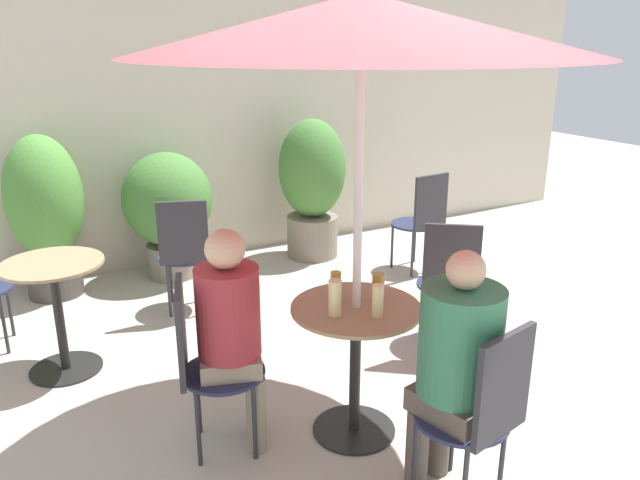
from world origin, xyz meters
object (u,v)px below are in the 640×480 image
at_px(bistro_chair_1, 483,406).
at_px(umbrella, 362,26).
at_px(bistro_chair_0, 202,355).
at_px(beer_glass_0, 378,287).
at_px(beer_glass_1, 336,285).
at_px(bistro_chair_2, 423,215).
at_px(potted_plant_1, 168,206).
at_px(seated_person_0, 231,322).
at_px(bistro_chair_4, 450,275).
at_px(potted_plant_0, 45,209).
at_px(beer_glass_3, 378,301).
at_px(potted_plant_2, 312,183).
at_px(bistro_chair_5, 185,247).
at_px(seated_person_1, 456,358).
at_px(cafe_table_far, 57,299).
at_px(beer_glass_2, 335,298).
at_px(cafe_table_near, 355,345).

relative_size(bistro_chair_1, umbrella, 0.41).
height_order(bistro_chair_0, beer_glass_0, bistro_chair_0).
bearing_deg(beer_glass_1, bistro_chair_1, -77.13).
distance_m(bistro_chair_2, potted_plant_1, 2.29).
bearing_deg(seated_person_0, bistro_chair_1, -123.58).
xyz_separation_m(bistro_chair_4, potted_plant_0, (-2.29, 2.34, 0.19)).
bearing_deg(seated_person_0, beer_glass_3, -100.27).
bearing_deg(potted_plant_2, bistro_chair_5, -153.28).
height_order(bistro_chair_1, potted_plant_1, potted_plant_1).
bearing_deg(seated_person_1, cafe_table_far, -67.46).
distance_m(bistro_chair_1, beer_glass_2, 0.87).
bearing_deg(beer_glass_1, bistro_chair_5, 99.77).
distance_m(seated_person_0, beer_glass_2, 0.54).
height_order(bistro_chair_4, potted_plant_0, potted_plant_0).
height_order(cafe_table_far, bistro_chair_5, bistro_chair_5).
relative_size(cafe_table_far, bistro_chair_4, 0.80).
height_order(bistro_chair_2, potted_plant_0, potted_plant_0).
xyz_separation_m(bistro_chair_0, potted_plant_1, (0.53, 2.58, 0.11)).
bearing_deg(beer_glass_1, cafe_table_far, 134.21).
distance_m(bistro_chair_1, seated_person_1, 0.24).
xyz_separation_m(beer_glass_0, potted_plant_2, (1.00, 2.68, -0.09)).
height_order(beer_glass_3, potted_plant_1, potted_plant_1).
xyz_separation_m(bistro_chair_4, potted_plant_1, (-1.30, 2.30, 0.11)).
relative_size(bistro_chair_0, beer_glass_3, 5.61).
height_order(potted_plant_0, potted_plant_2, potted_plant_0).
xyz_separation_m(seated_person_0, umbrella, (0.62, -0.20, 1.42)).
xyz_separation_m(bistro_chair_2, potted_plant_0, (-3.04, 1.06, 0.19)).
xyz_separation_m(bistro_chair_5, potted_plant_1, (0.12, 0.87, 0.11)).
relative_size(bistro_chair_5, beer_glass_3, 5.61).
relative_size(bistro_chair_1, beer_glass_3, 5.61).
xyz_separation_m(cafe_table_far, bistro_chair_1, (1.50, -2.26, 0.05)).
distance_m(bistro_chair_1, beer_glass_0, 0.86).
height_order(bistro_chair_0, potted_plant_0, potted_plant_0).
bearing_deg(seated_person_1, bistro_chair_2, -136.90).
distance_m(bistro_chair_0, bistro_chair_4, 1.85).
relative_size(seated_person_0, potted_plant_2, 0.89).
height_order(cafe_table_near, beer_glass_1, beer_glass_1).
bearing_deg(bistro_chair_2, bistro_chair_5, -9.41).
relative_size(cafe_table_near, bistro_chair_4, 0.80).
height_order(seated_person_0, umbrella, umbrella).
height_order(beer_glass_0, beer_glass_1, beer_glass_1).
distance_m(bistro_chair_2, beer_glass_0, 2.45).
distance_m(bistro_chair_0, beer_glass_0, 0.98).
height_order(seated_person_0, potted_plant_0, potted_plant_0).
relative_size(bistro_chair_1, beer_glass_1, 6.27).
bearing_deg(bistro_chair_2, seated_person_1, 49.88).
xyz_separation_m(bistro_chair_1, potted_plant_2, (0.98, 3.49, 0.19)).
bearing_deg(cafe_table_far, bistro_chair_0, -65.47).
height_order(beer_glass_0, beer_glass_2, beer_glass_2).
bearing_deg(seated_person_1, beer_glass_2, -76.73).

